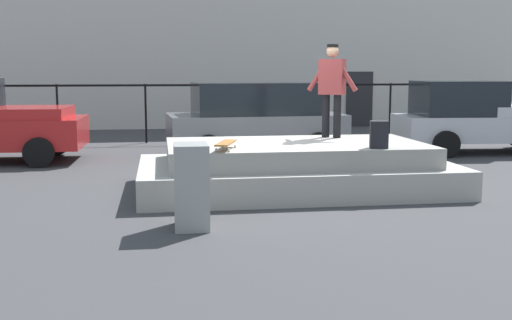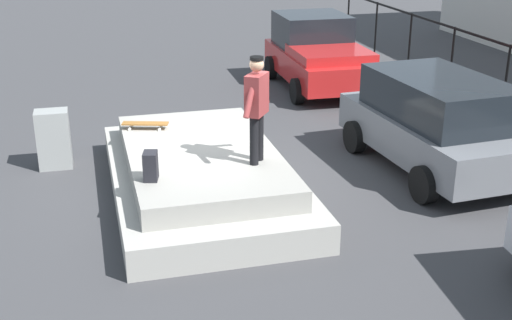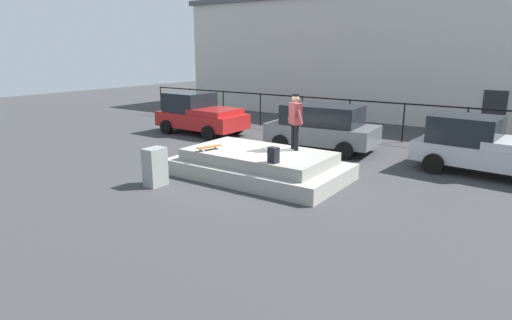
% 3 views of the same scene
% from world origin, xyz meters
% --- Properties ---
extents(ground_plane, '(60.00, 60.00, 0.00)m').
position_xyz_m(ground_plane, '(0.00, 0.00, 0.00)').
color(ground_plane, '#38383A').
extents(concrete_ledge, '(5.29, 2.96, 0.81)m').
position_xyz_m(concrete_ledge, '(0.27, -0.28, 0.37)').
color(concrete_ledge, '#9E9B93').
rests_on(concrete_ledge, ground_plane).
extents(skateboarder, '(0.84, 0.64, 1.69)m').
position_xyz_m(skateboarder, '(1.10, 0.47, 1.79)').
color(skateboarder, black).
rests_on(skateboarder, concrete_ledge).
extents(skateboard, '(0.43, 0.86, 0.12)m').
position_xyz_m(skateboard, '(-1.01, -1.07, 0.91)').
color(skateboard, brown).
rests_on(skateboard, concrete_ledge).
extents(backpack, '(0.32, 0.26, 0.43)m').
position_xyz_m(backpack, '(1.41, -1.23, 1.03)').
color(backpack, black).
rests_on(backpack, concrete_ledge).
extents(car_red_pickup_near, '(4.24, 2.29, 1.86)m').
position_xyz_m(car_red_pickup_near, '(-5.98, 4.02, 0.92)').
color(car_red_pickup_near, '#B21E1E').
rests_on(car_red_pickup_near, ground_plane).
extents(car_grey_hatchback_mid, '(4.23, 2.43, 1.75)m').
position_xyz_m(car_grey_hatchback_mid, '(0.24, 4.10, 0.93)').
color(car_grey_hatchback_mid, slate).
rests_on(car_grey_hatchback_mid, ground_plane).
extents(car_silver_pickup_far, '(4.50, 2.38, 1.78)m').
position_xyz_m(car_silver_pickup_far, '(5.88, 3.93, 0.88)').
color(car_silver_pickup_far, '#B7B7BC').
rests_on(car_silver_pickup_far, ground_plane).
extents(utility_box, '(0.45, 0.61, 1.10)m').
position_xyz_m(utility_box, '(-1.63, -2.72, 0.55)').
color(utility_box, gray).
rests_on(utility_box, ground_plane).
extents(fence_row, '(24.06, 0.06, 1.66)m').
position_xyz_m(fence_row, '(0.00, 7.32, 1.20)').
color(fence_row, black).
rests_on(fence_row, ground_plane).
extents(warehouse_building, '(26.71, 6.36, 6.91)m').
position_xyz_m(warehouse_building, '(0.00, 14.68, 3.47)').
color(warehouse_building, beige).
rests_on(warehouse_building, ground_plane).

